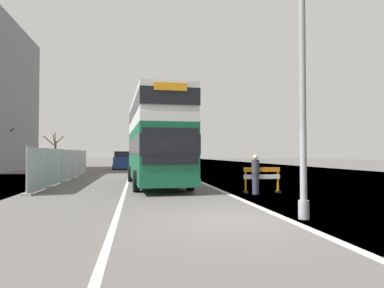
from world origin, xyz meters
name	(u,v)px	position (x,y,z in m)	size (l,w,h in m)	color
ground	(249,221)	(0.50, 0.07, -0.05)	(140.00, 280.00, 0.10)	#565451
double_decker_bus	(156,139)	(-1.40, 10.80, 2.57)	(3.25, 10.98, 4.82)	#145638
lamppost_foreground	(302,61)	(1.96, -0.14, 4.24)	(0.29, 0.70, 8.95)	gray
roadworks_barrier	(262,177)	(3.10, 6.16, 0.72)	(1.67, 0.46, 1.14)	orange
construction_site_fence	(67,166)	(-6.94, 14.95, 1.00)	(0.44, 17.20, 2.08)	#A8AAAD
car_oncoming_near	(150,161)	(-1.22, 24.95, 1.08)	(2.07, 3.95, 2.32)	gray
car_receding_mid	(122,161)	(-4.07, 32.17, 0.97)	(2.04, 4.08, 2.05)	navy
bare_tree_far_verge_near	(0,147)	(-15.87, 28.61, 2.47)	(2.51, 2.01, 4.44)	#4C3D2D
bare_tree_far_verge_mid	(55,149)	(-15.29, 49.70, 2.51)	(3.10, 2.67, 5.30)	#4C3D2D
pedestrian_at_kerb	(256,174)	(2.62, 5.60, 0.86)	(0.34, 0.34, 1.71)	#2D3342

